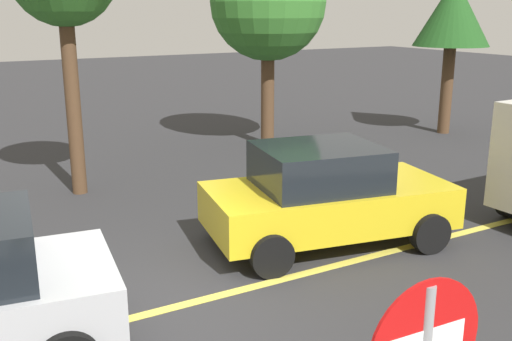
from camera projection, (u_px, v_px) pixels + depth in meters
The scene contains 5 objects.
ground_plane at pixel (155, 312), 7.50m from camera, with size 80.00×80.00×0.00m, color #2D2D30.
lane_marking_centre at pixel (345, 263), 8.93m from camera, with size 28.00×0.16×0.01m, color #E0D14C.
car_yellow_mid_road at pixel (326, 195), 9.53m from camera, with size 4.15×2.59×1.63m.
tree_left_verge at pixel (453, 14), 17.41m from camera, with size 2.22×2.22×4.60m.
tree_right_verge at pixel (268, 3), 15.72m from camera, with size 3.09×3.09×5.41m.
Camera 1 is at (-2.25, -6.50, 3.71)m, focal length 41.74 mm.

